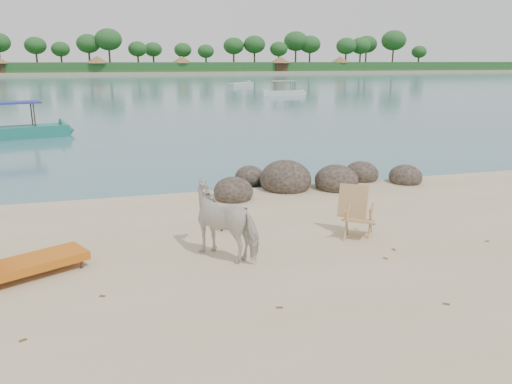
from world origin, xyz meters
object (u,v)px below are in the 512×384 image
lounge_chair (34,258)px  boat_near (8,108)px  boulders (309,181)px  cow (228,221)px  deck_chair (359,214)px  side_table (233,221)px

lounge_chair → boat_near: (-3.38, 17.36, 1.08)m
boulders → cow: bearing=-127.1°
cow → boat_near: boat_near is taller
deck_chair → boat_near: bearing=155.5°
boulders → side_table: size_ratio=11.33×
lounge_chair → side_table: bearing=-7.8°
boulders → lounge_chair: (-6.77, -4.48, 0.11)m
boulders → deck_chair: 4.29m
boulders → deck_chair: bearing=-97.5°
boulders → lounge_chair: boulders is taller
boulders → side_table: (-2.97, -3.14, 0.02)m
side_table → boulders: bearing=70.3°
deck_chair → side_table: bearing=-168.3°
cow → boat_near: (-6.77, 17.35, 0.73)m
lounge_chair → boat_near: size_ratio=0.37×
deck_chair → boat_near: boat_near is taller
cow → deck_chair: bearing=143.3°
lounge_chair → boulders: bearing=6.3°
boulders → lounge_chair: 8.11m
cow → boat_near: bearing=-109.9°
boat_near → side_table: bearing=-80.3°
boulders → cow: cow is taller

